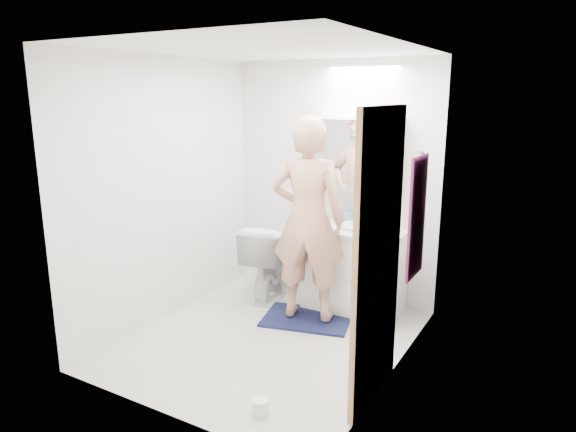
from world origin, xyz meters
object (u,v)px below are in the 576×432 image
Objects in this scene: medicine_cabinet at (358,154)px; soap_bottle_a at (339,210)px; person at (308,220)px; soap_bottle_b at (348,214)px; vanity_cabinet at (354,271)px; toilet_paper_roll at (261,406)px; toilet at (271,260)px; toothbrush_cup at (381,222)px.

medicine_cabinet is 3.53× the size of soap_bottle_a.
soap_bottle_b is at bearing -113.75° from person.
person is (-0.19, -0.67, -0.53)m from medicine_cabinet.
vanity_cabinet is 0.79m from person.
soap_bottle_b is 1.61× the size of toilet_paper_roll.
soap_bottle_a is at bearing -106.49° from person.
vanity_cabinet is 8.18× the size of toilet_paper_roll.
medicine_cabinet reaches higher than toilet.
toothbrush_cup reaches higher than vanity_cabinet.
soap_bottle_b reaches higher than toilet.
person is 0.65m from soap_bottle_b.
toilet is at bearing -157.32° from soap_bottle_a.
toilet_paper_roll is (0.22, -2.11, -1.45)m from medicine_cabinet.
soap_bottle_a is at bearing 148.58° from vanity_cabinet.
medicine_cabinet is 0.48× the size of person.
medicine_cabinet is at bearing -119.81° from person.
vanity_cabinet is 1.14× the size of toilet.
toilet_paper_roll is (0.30, -2.08, -0.86)m from soap_bottle_b.
toilet_paper_roll is (0.41, -1.44, -0.92)m from person.
medicine_cabinet is at bearing 111.44° from vanity_cabinet.
soap_bottle_b is at bearing -167.92° from toilet.
medicine_cabinet is (-0.08, 0.21, 1.11)m from vanity_cabinet.
vanity_cabinet is 1.02× the size of medicine_cabinet.
vanity_cabinet is at bearing 177.19° from toilet.
person is (0.61, -0.34, 0.58)m from toilet.
medicine_cabinet reaches higher than toothbrush_cup.
medicine_cabinet is 0.60m from soap_bottle_b.
medicine_cabinet is 4.95× the size of soap_bottle_b.
person reaches higher than soap_bottle_b.
toothbrush_cup is at bearing -175.89° from toilet.
toothbrush_cup is (0.47, 0.62, -0.10)m from person.
person is 0.61m from soap_bottle_a.
toothbrush_cup is at bearing -10.26° from medicine_cabinet.
toilet is 4.43× the size of soap_bottle_b.
soap_bottle_a is at bearing -167.58° from toilet.
toilet is at bearing -157.65° from soap_bottle_b.
soap_bottle_a is at bearing 100.51° from toilet_paper_roll.
toilet_paper_roll is at bearing 109.39° from toilet.
soap_bottle_b is (0.72, 0.30, 0.52)m from toilet.
toothbrush_cup is (1.07, 0.28, 0.48)m from toilet.
toilet is 3.16× the size of soap_bottle_a.
soap_bottle_b is 0.36m from toothbrush_cup.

